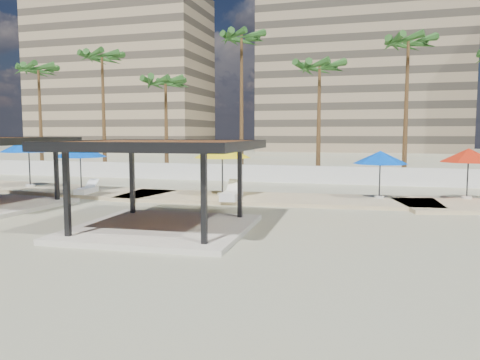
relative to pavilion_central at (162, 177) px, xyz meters
The scene contains 19 objects.
ground 2.31m from the pavilion_central, 84.55° to the left, with size 200.00×200.00×0.00m, color tan.
promenade 9.41m from the pavilion_central, 76.69° to the left, with size 44.45×7.97×0.24m.
boundary_wall 17.36m from the pavilion_central, 89.59° to the left, with size 56.00×0.30×1.20m, color silver.
building_west 82.08m from the pavilion_central, 121.14° to the left, with size 34.00×16.00×32.40m.
building_mid 80.38m from the pavilion_central, 87.02° to the left, with size 38.00×16.00×30.40m.
pavilion_central is the anchor object (origin of this frame).
umbrella_a 15.77m from the pavilion_central, 145.89° to the left, with size 3.47×3.47×2.92m.
umbrella_b 8.28m from the pavilion_central, 93.50° to the left, with size 3.20×3.20×2.72m.
umbrella_c 15.65m from the pavilion_central, 42.24° to the left, with size 3.41×3.41×2.51m.
umbrella_d 11.96m from the pavilion_central, 51.86° to the left, with size 2.72×2.72×2.38m.
umbrella_f 12.09m from the pavilion_central, 137.78° to the left, with size 3.55×3.55×2.62m.
lounger_a 10.79m from the pavilion_central, 137.94° to the left, with size 0.83×1.92×0.70m.
lounger_b 7.33m from the pavilion_central, 87.30° to the left, with size 0.98×2.41×0.89m.
palm_a 29.41m from the pavilion_central, 136.78° to the left, with size 3.00×3.00×9.74m.
palm_b 26.04m from the pavilion_central, 126.62° to the left, with size 3.00×3.00×10.64m.
palm_c 21.99m from the pavilion_central, 114.57° to the left, with size 3.00×3.00×8.27m.
palm_d 22.06m from the pavilion_central, 98.09° to the left, with size 3.00×3.00×11.55m.
palm_e 20.85m from the pavilion_central, 80.99° to the left, with size 3.00×3.00×9.06m.
palm_f 23.12m from the pavilion_central, 65.38° to the left, with size 3.00×3.00×10.52m.
Camera 1 is at (6.99, -16.14, 3.40)m, focal length 35.00 mm.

